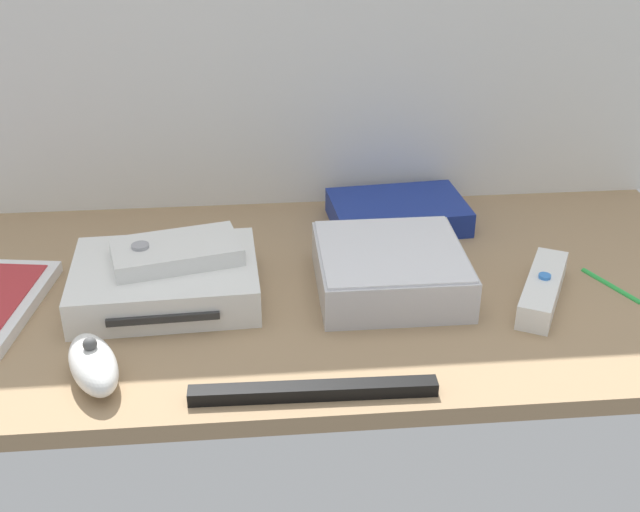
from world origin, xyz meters
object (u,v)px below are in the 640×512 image
(remote_wand, at_px, (543,289))
(remote_nunchuk, at_px, (93,364))
(network_router, at_px, (398,212))
(remote_classic_pad, at_px, (176,250))
(game_console, at_px, (166,281))
(mini_computer, at_px, (390,269))
(sensor_bar, at_px, (313,391))
(stylus_pen, at_px, (611,284))

(remote_wand, relative_size, remote_nunchuk, 1.36)
(network_router, relative_size, remote_classic_pad, 1.19)
(game_console, height_order, mini_computer, mini_computer)
(network_router, bearing_deg, mini_computer, -107.50)
(network_router, relative_size, remote_wand, 1.28)
(sensor_bar, bearing_deg, game_console, 128.95)
(mini_computer, distance_m, stylus_pen, 0.27)
(stylus_pen, bearing_deg, remote_classic_pad, 175.91)
(network_router, distance_m, remote_wand, 0.25)
(remote_classic_pad, bearing_deg, sensor_bar, -69.45)
(game_console, distance_m, stylus_pen, 0.53)
(remote_classic_pad, bearing_deg, remote_wand, -21.01)
(remote_wand, bearing_deg, mini_computer, -166.52)
(remote_classic_pad, bearing_deg, mini_computer, -16.98)
(game_console, bearing_deg, network_router, 26.66)
(remote_wand, relative_size, stylus_pen, 1.65)
(remote_classic_pad, height_order, stylus_pen, remote_classic_pad)
(mini_computer, distance_m, remote_wand, 0.18)
(sensor_bar, bearing_deg, mini_computer, 62.61)
(stylus_pen, bearing_deg, sensor_bar, -154.59)
(remote_wand, bearing_deg, remote_nunchuk, -140.21)
(network_router, distance_m, remote_nunchuk, 0.48)
(mini_computer, relative_size, remote_wand, 1.15)
(stylus_pen, bearing_deg, remote_wand, -166.24)
(mini_computer, relative_size, network_router, 0.90)
(game_console, height_order, stylus_pen, game_console)
(remote_classic_pad, relative_size, sensor_bar, 0.66)
(remote_nunchuk, distance_m, stylus_pen, 0.60)
(network_router, xyz_separation_m, remote_nunchuk, (-0.36, -0.32, 0.00))
(remote_classic_pad, bearing_deg, remote_nunchuk, -126.16)
(game_console, distance_m, network_router, 0.34)
(sensor_bar, relative_size, stylus_pen, 2.67)
(sensor_bar, bearing_deg, stylus_pen, 26.65)
(network_router, bearing_deg, sensor_bar, -116.22)
(remote_wand, bearing_deg, game_console, -158.87)
(game_console, xyz_separation_m, stylus_pen, (0.53, -0.02, -0.02))
(network_router, height_order, remote_classic_pad, remote_classic_pad)
(remote_nunchuk, distance_m, sensor_bar, 0.22)
(game_console, xyz_separation_m, remote_classic_pad, (0.01, 0.01, 0.03))
(game_console, bearing_deg, mini_computer, -3.48)
(mini_computer, xyz_separation_m, remote_nunchuk, (-0.32, -0.15, -0.01))
(mini_computer, distance_m, remote_classic_pad, 0.25)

